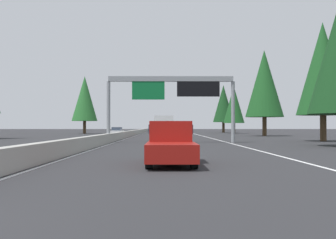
# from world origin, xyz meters

# --- Properties ---
(ground_plane) EXTENTS (320.00, 320.00, 0.00)m
(ground_plane) POSITION_xyz_m (60.00, 0.00, 0.00)
(ground_plane) COLOR #262628
(median_barrier) EXTENTS (180.00, 0.56, 0.90)m
(median_barrier) POSITION_xyz_m (80.00, 0.30, 0.45)
(median_barrier) COLOR #9E9B93
(median_barrier) RESTS_ON ground
(shoulder_stripe_right) EXTENTS (160.00, 0.16, 0.01)m
(shoulder_stripe_right) POSITION_xyz_m (70.00, -11.52, 0.01)
(shoulder_stripe_right) COLOR silver
(shoulder_stripe_right) RESTS_ON ground
(shoulder_stripe_median) EXTENTS (160.00, 0.16, 0.01)m
(shoulder_stripe_median) POSITION_xyz_m (70.00, -0.25, 0.01)
(shoulder_stripe_median) COLOR silver
(shoulder_stripe_median) RESTS_ON ground
(sign_gantry_overhead) EXTENTS (0.50, 12.68, 6.56)m
(sign_gantry_overhead) POSITION_xyz_m (33.42, -6.03, 5.22)
(sign_gantry_overhead) COLOR gray
(sign_gantry_overhead) RESTS_ON ground
(pickup_far_right) EXTENTS (5.60, 2.00, 1.86)m
(pickup_far_right) POSITION_xyz_m (11.57, -5.52, 0.91)
(pickup_far_right) COLOR maroon
(pickup_far_right) RESTS_ON ground
(sedan_mid_left) EXTENTS (4.40, 1.80, 1.47)m
(sedan_mid_left) POSITION_xyz_m (37.25, -5.50, 0.68)
(sedan_mid_left) COLOR slate
(sedan_mid_left) RESTS_ON ground
(sedan_near_right) EXTENTS (4.40, 1.80, 1.47)m
(sedan_near_right) POSITION_xyz_m (60.71, -5.42, 0.68)
(sedan_near_right) COLOR red
(sedan_near_right) RESTS_ON ground
(sedan_mid_center) EXTENTS (4.40, 1.80, 1.47)m
(sedan_mid_center) POSITION_xyz_m (94.31, -9.02, 0.68)
(sedan_mid_center) COLOR #AD931E
(sedan_mid_center) RESTS_ON ground
(bus_near_center) EXTENTS (11.50, 2.55, 3.10)m
(bus_near_center) POSITION_xyz_m (128.33, -1.98, 1.72)
(bus_near_center) COLOR #1E4793
(bus_near_center) RESTS_ON ground
(box_truck_far_center) EXTENTS (8.50, 2.40, 2.95)m
(box_truck_far_center) POSITION_xyz_m (47.68, -5.16, 1.61)
(box_truck_far_center) COLOR white
(box_truck_far_center) RESTS_ON ground
(minivan_mid_right) EXTENTS (5.00, 1.95, 1.69)m
(minivan_mid_right) POSITION_xyz_m (114.63, -5.32, 0.95)
(minivan_mid_right) COLOR slate
(minivan_mid_right) RESTS_ON ground
(oncoming_near) EXTENTS (4.40, 1.80, 1.47)m
(oncoming_near) POSITION_xyz_m (61.66, 2.81, 0.68)
(oncoming_near) COLOR white
(oncoming_near) RESTS_ON ground
(conifer_right_near) EXTENTS (5.70, 5.70, 12.95)m
(conifer_right_near) POSITION_xyz_m (37.08, -22.42, 7.87)
(conifer_right_near) COLOR #4C3823
(conifer_right_near) RESTS_ON ground
(conifer_right_mid) EXTENTS (6.35, 6.35, 14.42)m
(conifer_right_mid) POSITION_xyz_m (60.64, -21.97, 8.77)
(conifer_right_mid) COLOR #4C3823
(conifer_right_mid) RESTS_ON ground
(conifer_right_far) EXTENTS (4.69, 4.69, 10.67)m
(conifer_right_far) POSITION_xyz_m (83.49, -20.81, 6.48)
(conifer_right_far) COLOR #4C3823
(conifer_right_far) RESTS_ON ground
(conifer_right_distant) EXTENTS (5.37, 5.37, 12.21)m
(conifer_right_distant) POSITION_xyz_m (96.49, -20.38, 7.42)
(conifer_right_distant) COLOR #4C3823
(conifer_right_distant) RESTS_ON ground
(conifer_left_mid) EXTENTS (5.56, 5.56, 12.63)m
(conifer_left_mid) POSITION_xyz_m (81.59, 12.30, 7.68)
(conifer_left_mid) COLOR #4C3823
(conifer_left_mid) RESTS_ON ground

